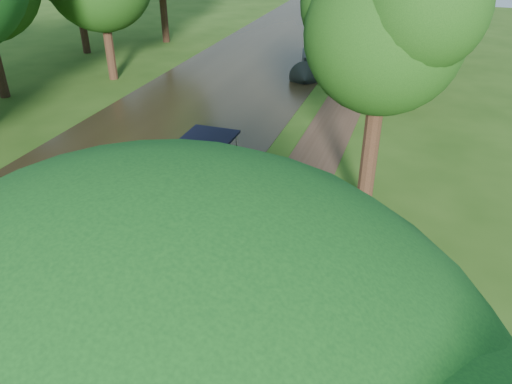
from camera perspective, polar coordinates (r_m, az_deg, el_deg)
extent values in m
plane|color=#274812|center=(16.52, -2.63, -5.37)|extent=(100.00, 100.00, 0.00)
cube|color=black|center=(19.22, -19.58, -1.72)|extent=(10.00, 100.00, 0.02)
cube|color=#432D1F|center=(16.19, 1.36, -6.11)|extent=(2.20, 100.00, 0.03)
cube|color=silver|center=(16.28, -11.62, -4.94)|extent=(2.20, 12.00, 0.75)
cube|color=navy|center=(16.11, -11.73, -4.02)|extent=(2.24, 12.04, 0.12)
cube|color=silver|center=(15.23, -13.41, -3.76)|extent=(1.80, 7.00, 1.05)
cube|color=silver|center=(14.94, -13.66, -1.99)|extent=(1.90, 7.10, 0.06)
cube|color=black|center=(14.78, -10.41, -4.19)|extent=(0.03, 6.40, 0.38)
cube|color=black|center=(15.65, -16.30, -2.89)|extent=(0.03, 6.40, 0.38)
cube|color=black|center=(18.86, -5.77, 5.92)|extent=(1.90, 2.40, 0.10)
cube|color=white|center=(12.02, -19.92, -17.16)|extent=(0.04, 0.45, 0.55)
imported|color=#114114|center=(13.49, -21.33, -5.92)|extent=(0.26, 0.23, 0.42)
imported|color=#114114|center=(14.25, -13.57, -2.46)|extent=(0.29, 0.29, 0.44)
cylinder|color=black|center=(17.18, 12.83, 4.12)|extent=(0.56, 0.56, 4.55)
sphere|color=#153A0E|center=(15.92, 14.48, 17.04)|extent=(4.80, 4.80, 4.80)
sphere|color=#153A0E|center=(14.99, 18.50, 19.50)|extent=(3.60, 3.60, 3.60)
sphere|color=#153A0E|center=(16.70, 12.10, 20.40)|extent=(3.84, 3.84, 3.84)
cylinder|color=black|center=(28.56, 17.41, 13.10)|extent=(0.56, 0.56, 3.85)
cylinder|color=black|center=(39.25, 17.71, 17.64)|extent=(0.56, 0.56, 4.20)
cylinder|color=black|center=(33.25, -16.40, 15.49)|extent=(0.56, 0.56, 3.85)
cylinder|color=black|center=(42.31, -10.48, 19.41)|extent=(0.56, 0.56, 4.38)
cylinder|color=black|center=(40.34, -19.22, 17.71)|extent=(0.56, 0.56, 4.20)
cube|color=black|center=(34.71, 6.98, 14.28)|extent=(3.38, 6.46, 0.62)
cube|color=black|center=(34.05, 6.85, 15.15)|extent=(2.36, 3.86, 0.72)
cube|color=#AC0C21|center=(12.64, -10.20, -19.38)|extent=(0.56, 0.46, 0.03)
cube|color=#AC0C21|center=(12.22, -10.67, -18.30)|extent=(0.62, 0.27, 0.97)
cube|color=#AC0C21|center=(12.35, -10.14, -17.55)|extent=(0.62, 0.27, 0.97)
cube|color=white|center=(12.16, -10.78, -18.27)|extent=(0.48, 0.18, 0.67)
imported|color=#CD547D|center=(30.62, 10.95, 13.10)|extent=(0.78, 0.63, 1.87)
imported|color=black|center=(31.25, 11.89, 13.13)|extent=(0.84, 0.68, 1.64)
imported|color=#2A5B1B|center=(17.51, -0.83, -2.35)|extent=(0.38, 0.34, 0.38)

